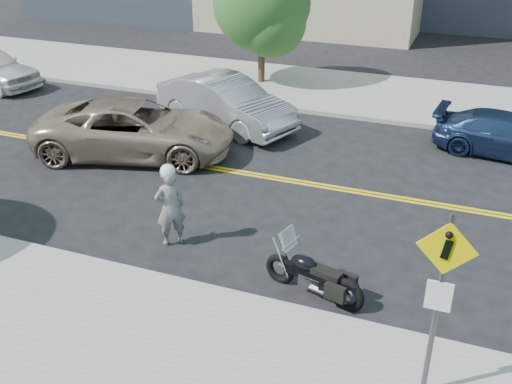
{
  "coord_description": "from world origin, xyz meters",
  "views": [
    {
      "loc": [
        4.21,
        -13.24,
        6.79
      ],
      "look_at": [
        0.35,
        -3.09,
        1.2
      ],
      "focal_mm": 42.0,
      "sensor_mm": 36.0,
      "label": 1
    }
  ],
  "objects_px": {
    "pedestrian_sign": "(440,292)",
    "motorcycle": "(314,267)",
    "motorcyclist": "(170,205)",
    "parked_car_silver": "(226,102)",
    "suv": "(135,129)",
    "parked_car_blue": "(508,135)"
  },
  "relations": [
    {
      "from": "motorcyclist",
      "to": "motorcycle",
      "type": "height_order",
      "value": "motorcyclist"
    },
    {
      "from": "motorcyclist",
      "to": "parked_car_silver",
      "type": "xyz_separation_m",
      "value": [
        -1.69,
        6.77,
        -0.14
      ]
    },
    {
      "from": "pedestrian_sign",
      "to": "parked_car_blue",
      "type": "xyz_separation_m",
      "value": [
        1.06,
        10.04,
        -1.37
      ]
    },
    {
      "from": "pedestrian_sign",
      "to": "parked_car_silver",
      "type": "bearing_deg",
      "value": 127.53
    },
    {
      "from": "pedestrian_sign",
      "to": "motorcycle",
      "type": "height_order",
      "value": "pedestrian_sign"
    },
    {
      "from": "parked_car_silver",
      "to": "motorcyclist",
      "type": "bearing_deg",
      "value": -145.31
    },
    {
      "from": "motorcyclist",
      "to": "parked_car_silver",
      "type": "height_order",
      "value": "motorcyclist"
    },
    {
      "from": "motorcycle",
      "to": "parked_car_blue",
      "type": "xyz_separation_m",
      "value": [
        3.27,
        8.15,
        -0.02
      ]
    },
    {
      "from": "suv",
      "to": "parked_car_silver",
      "type": "height_order",
      "value": "parked_car_silver"
    },
    {
      "from": "motorcyclist",
      "to": "suv",
      "type": "relative_size",
      "value": 0.34
    },
    {
      "from": "pedestrian_sign",
      "to": "suv",
      "type": "bearing_deg",
      "value": 143.47
    },
    {
      "from": "motorcyclist",
      "to": "parked_car_blue",
      "type": "bearing_deg",
      "value": -175.44
    },
    {
      "from": "motorcycle",
      "to": "suv",
      "type": "relative_size",
      "value": 0.36
    },
    {
      "from": "parked_car_blue",
      "to": "motorcyclist",
      "type": "bearing_deg",
      "value": 145.33
    },
    {
      "from": "pedestrian_sign",
      "to": "suv",
      "type": "height_order",
      "value": "pedestrian_sign"
    },
    {
      "from": "pedestrian_sign",
      "to": "motorcyclist",
      "type": "relative_size",
      "value": 1.63
    },
    {
      "from": "motorcycle",
      "to": "pedestrian_sign",
      "type": "bearing_deg",
      "value": -26.03
    },
    {
      "from": "parked_car_silver",
      "to": "pedestrian_sign",
      "type": "bearing_deg",
      "value": -121.75
    },
    {
      "from": "motorcyclist",
      "to": "parked_car_silver",
      "type": "relative_size",
      "value": 0.39
    },
    {
      "from": "motorcyclist",
      "to": "parked_car_blue",
      "type": "distance_m",
      "value": 9.95
    },
    {
      "from": "pedestrian_sign",
      "to": "parked_car_blue",
      "type": "height_order",
      "value": "pedestrian_sign"
    },
    {
      "from": "motorcyclist",
      "to": "motorcycle",
      "type": "relative_size",
      "value": 0.92
    }
  ]
}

